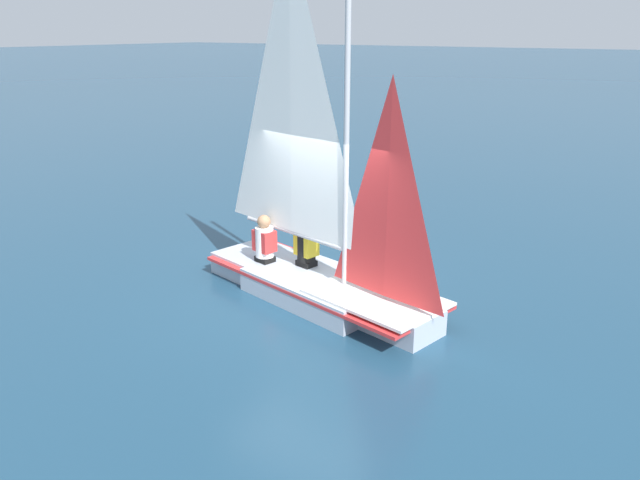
% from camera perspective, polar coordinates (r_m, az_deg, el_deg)
% --- Properties ---
extents(ground_plane, '(260.00, 260.00, 0.00)m').
position_cam_1_polar(ground_plane, '(9.83, -0.00, -5.34)').
color(ground_plane, navy).
extents(sailboat_main, '(2.18, 4.35, 5.52)m').
position_cam_1_polar(sailboat_main, '(9.54, -0.19, -0.57)').
color(sailboat_main, '#B2BCCC').
rests_on(sailboat_main, ground_plane).
extents(sailor_helm, '(0.36, 0.39, 1.16)m').
position_cam_1_polar(sailor_helm, '(10.03, -1.25, -1.00)').
color(sailor_helm, black).
rests_on(sailor_helm, ground_plane).
extents(sailor_crew, '(0.36, 0.39, 1.16)m').
position_cam_1_polar(sailor_crew, '(10.25, -5.08, -0.62)').
color(sailor_crew, black).
rests_on(sailor_crew, ground_plane).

